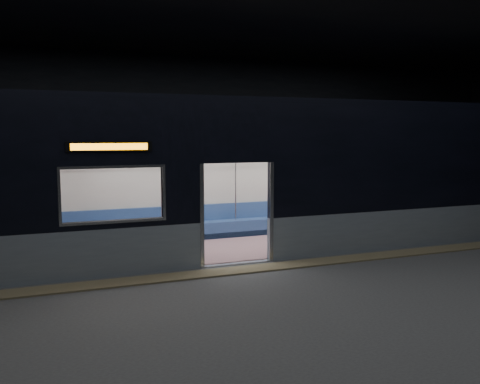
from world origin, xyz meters
TOP-DOWN VIEW (x-y plane):
  - station_floor at (0.00, 0.00)m, footprint 24.00×14.00m
  - station_envelope at (0.00, 0.00)m, footprint 24.00×14.00m
  - tactile_strip at (0.00, 0.55)m, footprint 22.80×0.50m
  - metro_car at (-0.00, 2.54)m, footprint 18.00×3.04m
  - passenger at (4.40, 3.55)m, footprint 0.37×0.64m
  - handbag at (4.38, 3.34)m, footprint 0.26×0.23m
  - transit_map at (5.00, 3.85)m, footprint 1.08×0.03m

SIDE VIEW (x-z plane):
  - station_floor at x=0.00m, z-range -0.01..0.00m
  - tactile_strip at x=0.00m, z-range 0.00..0.03m
  - handbag at x=4.38m, z-range 0.60..0.72m
  - passenger at x=4.40m, z-range 0.12..1.43m
  - transit_map at x=5.00m, z-range 1.15..1.85m
  - metro_car at x=0.00m, z-range 0.17..3.52m
  - station_envelope at x=0.00m, z-range 1.16..6.16m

